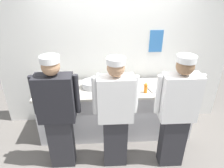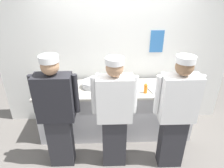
{
  "view_description": "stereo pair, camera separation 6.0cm",
  "coord_description": "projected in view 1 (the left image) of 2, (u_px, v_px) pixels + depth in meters",
  "views": [
    {
      "loc": [
        -0.23,
        -2.58,
        2.5
      ],
      "look_at": [
        -0.06,
        0.32,
        1.0
      ],
      "focal_mm": 32.45,
      "sensor_mm": 36.0,
      "label": 1
    },
    {
      "loc": [
        -0.17,
        -2.58,
        2.5
      ],
      "look_at": [
        -0.06,
        0.32,
        1.0
      ],
      "focal_mm": 32.45,
      "sensor_mm": 36.0,
      "label": 2
    }
  ],
  "objects": [
    {
      "name": "ground_plane",
      "position": [
        117.0,
        145.0,
        3.45
      ],
      "size": [
        9.0,
        9.0,
        0.0
      ],
      "primitive_type": "plane",
      "color": "slate"
    },
    {
      "name": "wall_back",
      "position": [
        114.0,
        56.0,
        3.59
      ],
      "size": [
        4.09,
        0.11,
        2.6
      ],
      "color": "white",
      "rests_on": "ground"
    },
    {
      "name": "prep_counter",
      "position": [
        115.0,
        110.0,
        3.56
      ],
      "size": [
        2.61,
        0.68,
        0.91
      ],
      "color": "silver",
      "rests_on": "ground"
    },
    {
      "name": "chef_near_left",
      "position": [
        57.0,
        113.0,
        2.7
      ],
      "size": [
        0.62,
        0.24,
        1.72
      ],
      "color": "#2D2D33",
      "rests_on": "ground"
    },
    {
      "name": "chef_center",
      "position": [
        115.0,
        113.0,
        2.73
      ],
      "size": [
        0.61,
        0.24,
        1.69
      ],
      "color": "#2D2D33",
      "rests_on": "ground"
    },
    {
      "name": "chef_far_right",
      "position": [
        177.0,
        112.0,
        2.72
      ],
      "size": [
        0.62,
        0.24,
        1.72
      ],
      "color": "#2D2D33",
      "rests_on": "ground"
    },
    {
      "name": "plate_stack_front",
      "position": [
        129.0,
        83.0,
        3.44
      ],
      "size": [
        0.2,
        0.2,
        0.07
      ],
      "color": "white",
      "rests_on": "prep_counter"
    },
    {
      "name": "plate_stack_rear",
      "position": [
        68.0,
        89.0,
        3.26
      ],
      "size": [
        0.25,
        0.25,
        0.05
      ],
      "color": "white",
      "rests_on": "prep_counter"
    },
    {
      "name": "mixing_bowl_steel",
      "position": [
        91.0,
        84.0,
        3.34
      ],
      "size": [
        0.3,
        0.3,
        0.11
      ],
      "primitive_type": "cylinder",
      "color": "#B7BABF",
      "rests_on": "prep_counter"
    },
    {
      "name": "sheet_tray",
      "position": [
        161.0,
        86.0,
        3.38
      ],
      "size": [
        0.55,
        0.43,
        0.02
      ],
      "primitive_type": "cube",
      "rotation": [
        0.0,
        0.0,
        0.25
      ],
      "color": "#B7BABF",
      "rests_on": "prep_counter"
    },
    {
      "name": "squeeze_bottle_primary",
      "position": [
        146.0,
        88.0,
        3.18
      ],
      "size": [
        0.06,
        0.06,
        0.18
      ],
      "color": "orange",
      "rests_on": "prep_counter"
    },
    {
      "name": "squeeze_bottle_secondary",
      "position": [
        115.0,
        79.0,
        3.45
      ],
      "size": [
        0.05,
        0.05,
        0.19
      ],
      "color": "#56A333",
      "rests_on": "prep_counter"
    },
    {
      "name": "ramekin_yellow_sauce",
      "position": [
        120.0,
        87.0,
        3.34
      ],
      "size": [
        0.09,
        0.09,
        0.04
      ],
      "color": "white",
      "rests_on": "prep_counter"
    },
    {
      "name": "ramekin_green_sauce",
      "position": [
        73.0,
        84.0,
        3.44
      ],
      "size": [
        0.09,
        0.09,
        0.04
      ],
      "color": "white",
      "rests_on": "prep_counter"
    },
    {
      "name": "deli_cup",
      "position": [
        107.0,
        82.0,
        3.45
      ],
      "size": [
        0.09,
        0.09,
        0.09
      ],
      "primitive_type": "cylinder",
      "color": "white",
      "rests_on": "prep_counter"
    }
  ]
}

